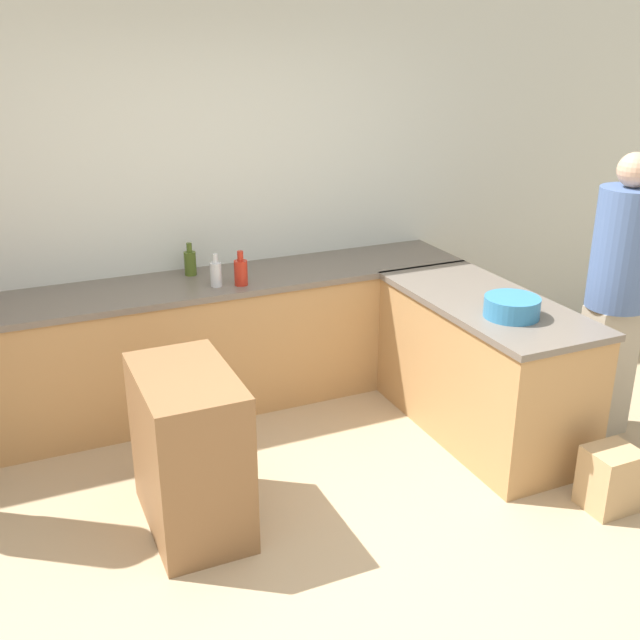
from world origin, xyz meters
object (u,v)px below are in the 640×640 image
person_at_peninsula (617,289)px  vinegar_bottle_clear (216,273)px  island_table (190,451)px  olive_oil_bottle (190,262)px  hot_sauce_bottle (241,272)px  paper_bag (610,479)px  mixing_bowl (512,307)px

person_at_peninsula → vinegar_bottle_clear: bearing=149.3°
island_table → olive_oil_bottle: bearing=73.8°
hot_sauce_bottle → olive_oil_bottle: bearing=125.6°
olive_oil_bottle → person_at_peninsula: bearing=-35.2°
vinegar_bottle_clear → paper_bag: vinegar_bottle_clear is taller
olive_oil_bottle → person_at_peninsula: person_at_peninsula is taller
olive_oil_bottle → vinegar_bottle_clear: olive_oil_bottle is taller
olive_oil_bottle → island_table: bearing=-106.2°
vinegar_bottle_clear → paper_bag: size_ratio=0.61×
island_table → paper_bag: bearing=-20.6°
olive_oil_bottle → paper_bag: bearing=-53.2°
vinegar_bottle_clear → person_at_peninsula: person_at_peninsula is taller
island_table → hot_sauce_bottle: (0.66, 1.09, 0.55)m
mixing_bowl → hot_sauce_bottle: bearing=136.3°
island_table → paper_bag: (2.07, -0.78, -0.25)m
person_at_peninsula → olive_oil_bottle: bearing=144.8°
vinegar_bottle_clear → person_at_peninsula: 2.45m
paper_bag → island_table: bearing=159.4°
island_table → mixing_bowl: 1.95m
vinegar_bottle_clear → paper_bag: bearing=-50.7°
mixing_bowl → hot_sauce_bottle: size_ratio=1.41×
island_table → mixing_bowl: bearing=-2.2°
island_table → paper_bag: size_ratio=2.45×
paper_bag → olive_oil_bottle: bearing=126.8°
person_at_peninsula → hot_sauce_bottle: bearing=148.2°
olive_oil_bottle → hot_sauce_bottle: size_ratio=0.98×
island_table → olive_oil_bottle: size_ratio=3.88×
island_table → vinegar_bottle_clear: size_ratio=4.00×
island_table → person_at_peninsula: 2.67m
island_table → paper_bag: 2.22m
mixing_bowl → vinegar_bottle_clear: size_ratio=1.48×
mixing_bowl → vinegar_bottle_clear: 1.83m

